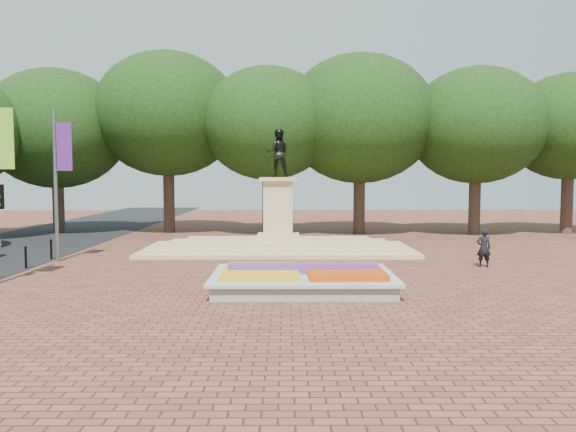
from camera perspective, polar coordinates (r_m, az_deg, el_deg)
The scene contains 5 objects.
ground at distance 21.74m, azimuth -1.30°, elevation -6.39°, with size 90.00×90.00×0.00m, color brown.
flower_bed at distance 19.71m, azimuth 1.59°, elevation -6.36°, with size 6.30×4.30×0.91m.
monument at distance 29.54m, azimuth -1.01°, elevation -1.90°, with size 14.00×6.00×6.40m.
tree_row_back at distance 39.52m, azimuth 2.60°, elevation 7.99°, with size 44.80×8.80×10.43m.
pedestrian at distance 25.79m, azimuth 19.27°, elevation -3.08°, with size 0.61×0.40×1.68m, color black.
Camera 1 is at (0.41, -21.38, 3.92)m, focal length 35.00 mm.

